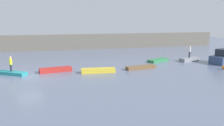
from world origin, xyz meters
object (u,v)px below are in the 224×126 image
Objects in this scene: rowboat_brown at (141,67)px; rowboat_green at (158,60)px; rowboat_red at (56,70)px; person_hiviz_shirt at (11,63)px; rowboat_teal at (11,73)px; mooring_buoy at (224,67)px; rowboat_grey at (189,59)px; person_white_shirt at (190,51)px; rowboat_yellow at (98,70)px.

rowboat_green is (4.49, 4.22, -0.02)m from rowboat_brown.
rowboat_red is 2.17× the size of person_hiviz_shirt.
rowboat_green is (19.87, 3.26, 0.00)m from rowboat_teal.
person_hiviz_shirt is (-19.87, -3.26, 1.15)m from rowboat_green.
rowboat_green is (14.98, 3.03, -0.06)m from rowboat_red.
person_hiviz_shirt is 25.72m from mooring_buoy.
mooring_buoy reaches higher than rowboat_teal.
rowboat_green is 4.77m from rowboat_grey.
mooring_buoy is (0.85, -6.25, -1.29)m from person_white_shirt.
rowboat_grey is at bearing -3.06° from rowboat_red.
rowboat_brown is 6.16m from rowboat_green.
rowboat_red reaches higher than rowboat_green.
person_hiviz_shirt is at bearing 171.18° from mooring_buoy.
person_hiviz_shirt is at bearing 123.79° from rowboat_teal.
rowboat_teal is at bearing 164.07° from rowboat_green.
person_hiviz_shirt is 3.49× the size of mooring_buoy.
rowboat_yellow is at bearing -9.39° from person_hiviz_shirt.
rowboat_red is 0.96× the size of rowboat_brown.
person_white_shirt is (9.16, 3.27, 1.33)m from rowboat_brown.
mooring_buoy reaches higher than rowboat_red.
rowboat_yellow is 11.25m from rowboat_green.
rowboat_yellow is 15.83m from mooring_buoy.
mooring_buoy is at bearing 24.98° from rowboat_teal.
rowboat_teal is 25.70m from mooring_buoy.
rowboat_brown is at bearing 163.42° from mooring_buoy.
rowboat_yellow is 1.32× the size of rowboat_grey.
rowboat_brown is at bearing -3.57° from person_hiviz_shirt.
person_white_shirt reaches higher than mooring_buoy.
person_white_shirt reaches higher than rowboat_brown.
rowboat_teal is 9.86m from rowboat_yellow.
rowboat_green is at bearing 30.94° from rowboat_yellow.
rowboat_brown is 1.31× the size of rowboat_grey.
rowboat_teal is at bearing 171.18° from mooring_buoy.
person_white_shirt is at bearing 12.01° from rowboat_brown.
person_hiviz_shirt is (-15.39, 0.96, 1.13)m from rowboat_brown.
rowboat_yellow reaches higher than rowboat_grey.
rowboat_brown reaches higher than rowboat_teal.
person_white_shirt is at bearing -36.76° from rowboat_green.
person_white_shirt reaches higher than rowboat_teal.
rowboat_red is 5.02m from person_hiviz_shirt.
person_hiviz_shirt is at bearing 168.81° from rowboat_brown.
rowboat_yellow is 9.92m from person_hiviz_shirt.
person_hiviz_shirt reaches higher than rowboat_red.
rowboat_teal is 15.42m from rowboat_brown.
rowboat_yellow is at bearing 24.41° from rowboat_teal.
rowboat_teal is 1.05× the size of rowboat_green.
person_white_shirt is 6.44m from mooring_buoy.
person_white_shirt is at bearing 97.74° from mooring_buoy.
rowboat_red is 1.07× the size of rowboat_green.
rowboat_grey is at bearing 20.11° from rowboat_yellow.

